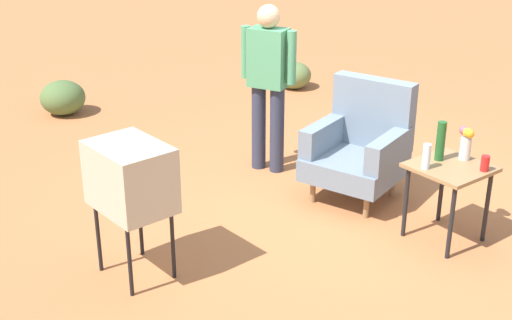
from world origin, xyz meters
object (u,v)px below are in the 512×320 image
tv_on_stand (131,178)px  bottle_wine_green (441,141)px  side_table (449,177)px  armchair (361,145)px  bottle_short_clear (426,156)px  soda_can_red (485,163)px  person_standing (268,78)px  flower_vase (466,142)px

tv_on_stand → bottle_wine_green: tv_on_stand is taller
side_table → tv_on_stand: (-1.03, -2.23, 0.24)m
side_table → bottle_wine_green: bottle_wine_green is taller
armchair → bottle_short_clear: 0.98m
soda_can_red → bottle_wine_green: 0.38m
tv_on_stand → person_standing: bearing=115.6°
soda_can_red → person_standing: bearing=-170.5°
tv_on_stand → side_table: bearing=65.2°
side_table → bottle_short_clear: bottle_short_clear is taller
bottle_short_clear → bottle_wine_green: size_ratio=0.62×
armchair → soda_can_red: (1.22, 0.09, 0.21)m
armchair → bottle_wine_green: size_ratio=3.31×
bottle_short_clear → bottle_wine_green: 0.24m
armchair → person_standing: person_standing is taller
person_standing → armchair: bearing=16.1°
tv_on_stand → flower_vase: tv_on_stand is taller
person_standing → bottle_wine_green: 1.88m
person_standing → side_table: bearing=7.1°
soda_can_red → bottle_wine_green: (-0.35, -0.10, 0.10)m
bottle_wine_green → tv_on_stand: bearing=-111.8°
bottle_wine_green → flower_vase: bottle_wine_green is taller
person_standing → soda_can_red: 2.25m
tv_on_stand → flower_vase: bearing=67.3°
bottle_short_clear → tv_on_stand: bearing=-115.1°
soda_can_red → flower_vase: (-0.24, 0.07, 0.09)m
side_table → tv_on_stand: size_ratio=0.62×
soda_can_red → bottle_short_clear: (-0.30, -0.32, 0.04)m
bottle_short_clear → flower_vase: bearing=80.5°
armchair → flower_vase: armchair is taller
soda_can_red → bottle_short_clear: size_ratio=0.61×
bottle_short_clear → armchair: bearing=165.4°
tv_on_stand → soda_can_red: (1.25, 2.36, -0.08)m
side_table → tv_on_stand: bearing=-114.8°
side_table → flower_vase: 0.31m
flower_vase → bottle_wine_green: bearing=-124.4°
armchair → bottle_wine_green: bearing=-1.0°
bottle_short_clear → flower_vase: 0.40m
armchair → tv_on_stand: armchair is taller
side_table → person_standing: size_ratio=0.39×
bottle_wine_green → armchair: bearing=179.0°
armchair → side_table: (1.00, -0.04, 0.05)m
armchair → bottle_wine_green: armchair is taller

